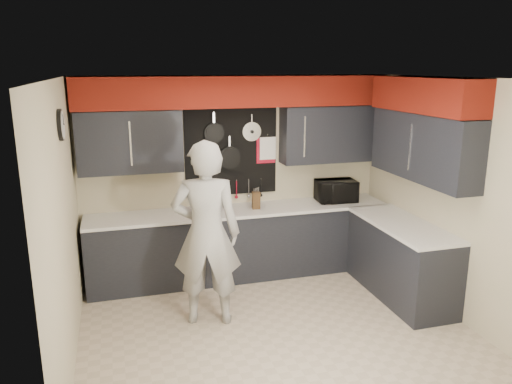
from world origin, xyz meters
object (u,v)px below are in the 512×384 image
object	(u,v)px
microwave	(336,191)
utensil_crock	(217,206)
coffee_maker	(208,197)
knife_block	(256,200)
person	(206,234)

from	to	relation	value
microwave	utensil_crock	xyz separation A→B (m)	(-1.66, -0.04, -0.07)
utensil_crock	coffee_maker	size ratio (longest dim) A/B	0.42
knife_block	utensil_crock	bearing A→B (deg)	-173.17
person	microwave	bearing A→B (deg)	-137.54
knife_block	person	distance (m)	1.34
microwave	knife_block	xyz separation A→B (m)	(-1.14, -0.05, -0.03)
knife_block	person	bearing A→B (deg)	-121.02
knife_block	person	xyz separation A→B (m)	(-0.84, -1.04, -0.03)
knife_block	utensil_crock	size ratio (longest dim) A/B	1.52
coffee_maker	person	distance (m)	1.14
coffee_maker	microwave	bearing A→B (deg)	0.83
microwave	utensil_crock	distance (m)	1.66
microwave	knife_block	world-z (taller)	microwave
utensil_crock	person	distance (m)	1.10
microwave	utensil_crock	world-z (taller)	microwave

